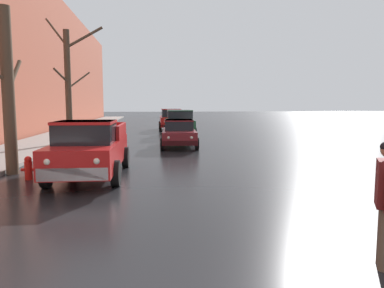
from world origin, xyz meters
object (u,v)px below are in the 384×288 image
at_px(bare_tree_second_along_sidewalk, 7,88).
at_px(suv_green_parked_kerbside_mid, 179,122).
at_px(sedan_maroon_parked_kerbside_close, 179,132).
at_px(pickup_truck_red_approaching_near_lane, 90,149).
at_px(fire_hydrant, 28,168).
at_px(bare_tree_mid_block, 69,83).
at_px(suv_red_parked_far_down_block, 171,118).

height_order(bare_tree_second_along_sidewalk, suv_green_parked_kerbside_mid, bare_tree_second_along_sidewalk).
relative_size(bare_tree_second_along_sidewalk, sedan_maroon_parked_kerbside_close, 1.33).
bearing_deg(pickup_truck_red_approaching_near_lane, suv_green_parked_kerbside_mid, 74.83).
bearing_deg(suv_green_parked_kerbside_mid, fire_hydrant, -111.29).
bearing_deg(bare_tree_mid_block, bare_tree_second_along_sidewalk, -90.48).
xyz_separation_m(suv_red_parked_far_down_block, fire_hydrant, (-5.27, -20.18, -0.63)).
distance_m(bare_tree_mid_block, suv_green_parked_kerbside_mid, 8.43).
relative_size(bare_tree_mid_block, fire_hydrant, 9.71).
xyz_separation_m(suv_green_parked_kerbside_mid, suv_red_parked_far_down_block, (-0.30, 5.89, 0.00)).
bearing_deg(sedan_maroon_parked_kerbside_close, pickup_truck_red_approaching_near_lane, -113.67).
relative_size(sedan_maroon_parked_kerbside_close, suv_red_parked_far_down_block, 0.96).
xyz_separation_m(bare_tree_mid_block, suv_red_parked_far_down_block, (6.05, 10.90, -2.38)).
height_order(bare_tree_mid_block, sedan_maroon_parked_kerbside_close, bare_tree_mid_block).
bearing_deg(suv_green_parked_kerbside_mid, bare_tree_mid_block, -141.73).
distance_m(bare_tree_mid_block, sedan_maroon_parked_kerbside_close, 6.58).
xyz_separation_m(sedan_maroon_parked_kerbside_close, suv_green_parked_kerbside_mid, (0.50, 6.50, 0.24)).
distance_m(bare_tree_second_along_sidewalk, bare_tree_mid_block, 8.30).
bearing_deg(bare_tree_mid_block, suv_red_parked_far_down_block, 60.95).
relative_size(suv_green_parked_kerbside_mid, fire_hydrant, 6.04).
distance_m(bare_tree_second_along_sidewalk, suv_green_parked_kerbside_mid, 14.86).
height_order(bare_tree_mid_block, suv_green_parked_kerbside_mid, bare_tree_mid_block).
relative_size(bare_tree_second_along_sidewalk, fire_hydrant, 8.12).
bearing_deg(suv_red_parked_far_down_block, pickup_truck_red_approaching_near_lane, -99.98).
distance_m(sedan_maroon_parked_kerbside_close, suv_red_parked_far_down_block, 12.39).
xyz_separation_m(bare_tree_second_along_sidewalk, sedan_maroon_parked_kerbside_close, (5.92, 6.79, -1.99)).
relative_size(bare_tree_second_along_sidewalk, suv_red_parked_far_down_block, 1.27).
xyz_separation_m(pickup_truck_red_approaching_near_lane, suv_red_parked_far_down_block, (3.51, 19.92, 0.11)).
distance_m(bare_tree_second_along_sidewalk, fire_hydrant, 2.73).
bearing_deg(suv_red_parked_far_down_block, bare_tree_mid_block, -119.05).
xyz_separation_m(bare_tree_second_along_sidewalk, pickup_truck_red_approaching_near_lane, (2.61, -0.75, -1.86)).
relative_size(bare_tree_second_along_sidewalk, bare_tree_mid_block, 0.84).
relative_size(sedan_maroon_parked_kerbside_close, fire_hydrant, 6.12).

